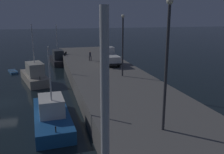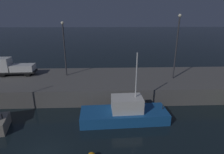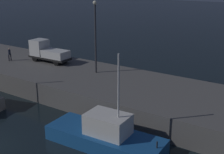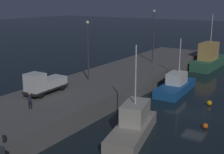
{
  "view_description": "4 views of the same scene",
  "coord_description": "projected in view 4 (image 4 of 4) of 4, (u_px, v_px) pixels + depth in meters",
  "views": [
    {
      "loc": [
        29.5,
        5.09,
        10.02
      ],
      "look_at": [
        0.77,
        12.85,
        2.5
      ],
      "focal_mm": 39.61,
      "sensor_mm": 36.0,
      "label": 1
    },
    {
      "loc": [
        5.23,
        -12.32,
        11.0
      ],
      "look_at": [
        6.14,
        11.56,
        2.85
      ],
      "focal_mm": 29.62,
      "sensor_mm": 36.0,
      "label": 2
    },
    {
      "loc": [
        19.24,
        -11.6,
        12.35
      ],
      "look_at": [
        2.56,
        13.12,
        2.63
      ],
      "focal_mm": 48.95,
      "sensor_mm": 36.0,
      "label": 3
    },
    {
      "loc": [
        -32.42,
        -9.88,
        12.76
      ],
      "look_at": [
        1.64,
        12.37,
        2.37
      ],
      "focal_mm": 48.9,
      "sensor_mm": 36.0,
      "label": 4
    }
  ],
  "objects": [
    {
      "name": "lamp_post_east",
      "position": [
        153.0,
        32.0,
        51.83
      ],
      "size": [
        0.44,
        0.44,
        8.88
      ],
      "color": "#38383D",
      "rests_on": "pier_quay"
    },
    {
      "name": "pier_quay",
      "position": [
        99.0,
        88.0,
        41.53
      ],
      "size": [
        63.09,
        10.2,
        2.18
      ],
      "color": "#5B5956",
      "rests_on": "ground"
    },
    {
      "name": "ground_plane",
      "position": [
        195.0,
        115.0,
        34.69
      ],
      "size": [
        320.0,
        320.0,
        0.0
      ],
      "primitive_type": "plane",
      "color": "black"
    },
    {
      "name": "dockworker",
      "position": [
        30.0,
        100.0,
        30.1
      ],
      "size": [
        0.3,
        0.44,
        1.66
      ],
      "color": "black",
      "rests_on": "pier_quay"
    },
    {
      "name": "utility_truck",
      "position": [
        44.0,
        83.0,
        34.84
      ],
      "size": [
        5.69,
        2.09,
        2.69
      ],
      "color": "black",
      "rests_on": "pier_quay"
    },
    {
      "name": "fishing_boat_white",
      "position": [
        133.0,
        125.0,
        29.1
      ],
      "size": [
        9.18,
        4.7,
        8.74
      ],
      "color": "gray",
      "rests_on": "ground"
    },
    {
      "name": "mooring_buoy_mid",
      "position": [
        209.0,
        103.0,
        37.68
      ],
      "size": [
        0.64,
        0.64,
        0.64
      ],
      "primitive_type": "sphere",
      "color": "orange",
      "rests_on": "ground"
    },
    {
      "name": "mooring_buoy_near",
      "position": [
        205.0,
        126.0,
        30.96
      ],
      "size": [
        0.56,
        0.56,
        0.56
      ],
      "primitive_type": "sphere",
      "color": "orange",
      "rests_on": "ground"
    },
    {
      "name": "lamp_post_west",
      "position": [
        88.0,
        46.0,
        40.24
      ],
      "size": [
        0.44,
        0.44,
        7.89
      ],
      "color": "#38383D",
      "rests_on": "pier_quay"
    },
    {
      "name": "fishing_trawler_red",
      "position": [
        176.0,
        85.0,
        43.13
      ],
      "size": [
        9.45,
        3.57,
        7.46
      ],
      "color": "#195193",
      "rests_on": "ground"
    },
    {
      "name": "bollard_central",
      "position": [
        4.0,
        139.0,
        23.2
      ],
      "size": [
        0.28,
        0.28,
        0.54
      ],
      "primitive_type": "cylinder",
      "color": "black",
      "rests_on": "pier_quay"
    },
    {
      "name": "fishing_boat_blue",
      "position": [
        209.0,
        59.0,
        58.37
      ],
      "size": [
        12.05,
        3.94,
        10.16
      ],
      "color": "#2D6647",
      "rests_on": "ground"
    }
  ]
}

